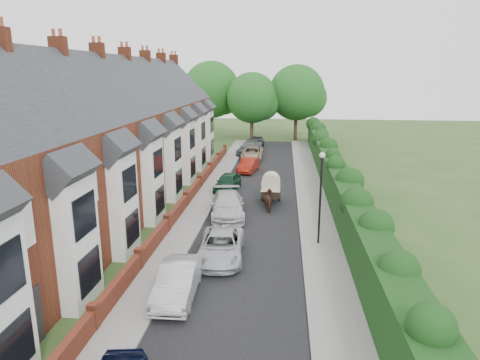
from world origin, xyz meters
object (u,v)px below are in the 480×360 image
object	(u,v)px
car_white	(228,205)
car_grey	(250,148)
car_silver_b	(221,246)
lamppost	(321,187)
car_silver_a	(178,281)
horse	(270,201)
car_black	(256,142)
car_red	(249,165)
horse_cart	(271,186)
car_green	(228,182)
car_beige	(252,153)

from	to	relation	value
car_white	car_grey	bearing A→B (deg)	82.45
car_silver_b	lamppost	bearing A→B (deg)	21.34
car_grey	car_white	bearing A→B (deg)	-78.68
car_silver_a	horse	world-z (taller)	car_silver_a
car_black	car_grey	bearing A→B (deg)	-92.03
car_red	horse_cart	world-z (taller)	horse_cart
car_white	car_black	size ratio (longest dim) A/B	1.20
car_white	car_grey	distance (m)	21.97
lamppost	car_silver_a	bearing A→B (deg)	-135.18
car_white	car_red	size ratio (longest dim) A/B	1.31
car_white	car_black	world-z (taller)	car_white
lamppost	car_silver_a	distance (m)	9.25
car_grey	horse_cart	xyz separation A→B (m)	(3.01, -18.73, 0.52)
car_silver_b	horse	distance (m)	8.32
car_red	car_black	world-z (taller)	car_black
car_white	car_green	bearing A→B (deg)	89.10
car_black	horse	size ratio (longest dim) A/B	2.60
car_silver_b	car_green	world-z (taller)	car_green
lamppost	car_grey	size ratio (longest dim) A/B	0.98
car_red	car_black	bearing A→B (deg)	100.67
lamppost	car_beige	world-z (taller)	lamppost
lamppost	car_beige	xyz separation A→B (m)	(-5.37, 23.40, -2.62)
car_red	car_silver_b	bearing A→B (deg)	-79.46
car_green	car_grey	xyz separation A→B (m)	(0.53, 15.65, 0.08)
car_green	horse_cart	bearing A→B (deg)	-33.59
car_white	car_grey	size ratio (longest dim) A/B	0.99
car_beige	car_black	distance (m)	7.60
car_white	car_black	bearing A→B (deg)	81.38
car_red	car_beige	size ratio (longest dim) A/B	0.82
car_silver_b	car_beige	bearing A→B (deg)	87.51
lamppost	car_black	distance (m)	31.58
car_beige	horse	world-z (taller)	horse
car_white	car_green	xyz separation A→B (m)	(-0.82, 6.32, -0.07)
car_silver_a	horse	bearing A→B (deg)	72.01
car_grey	horse	bearing A→B (deg)	-71.10
car_white	horse_cart	world-z (taller)	horse_cart
car_silver_b	car_silver_a	bearing A→B (deg)	-110.85
car_silver_b	car_green	size ratio (longest dim) A/B	1.19
car_silver_a	car_white	size ratio (longest dim) A/B	0.83
lamppost	car_red	distance (m)	18.31
car_beige	car_grey	bearing A→B (deg)	100.00
car_silver_b	car_beige	world-z (taller)	car_beige
car_beige	car_grey	size ratio (longest dim) A/B	0.92
horse_cart	car_white	bearing A→B (deg)	-129.96
car_red	horse	bearing A→B (deg)	-68.43
car_grey	car_black	xyz separation A→B (m)	(0.44, 4.76, -0.03)
car_green	car_grey	distance (m)	15.66
car_black	car_silver_b	bearing A→B (deg)	-86.11
car_silver_b	car_grey	xyz separation A→B (m)	(-0.83, 28.54, 0.10)
car_silver_a	horse_cart	world-z (taller)	horse_cart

